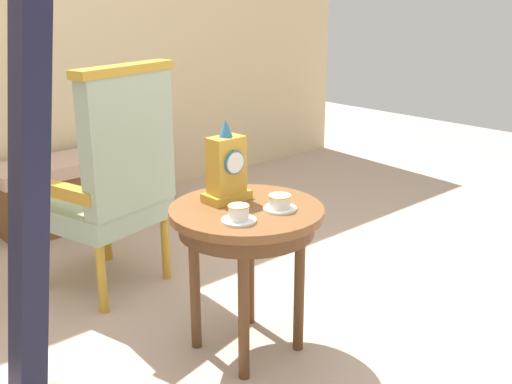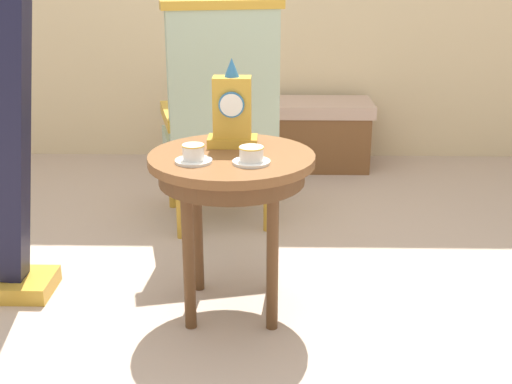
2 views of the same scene
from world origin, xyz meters
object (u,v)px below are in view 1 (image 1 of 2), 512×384
object	(u,v)px
harp	(12,225)
window_bench	(82,188)
side_table	(247,227)
mantel_clock	(227,169)
armchair	(113,178)
teacup_right	(280,203)
teacup_left	(239,214)

from	to	relation	value
harp	window_bench	distance (m)	2.18
side_table	mantel_clock	world-z (taller)	mantel_clock
armchair	window_bench	xyz separation A→B (m)	(0.35, 1.04, -0.37)
harp	window_bench	bearing A→B (deg)	57.92
teacup_right	window_bench	bearing A→B (deg)	85.37
harp	window_bench	size ratio (longest dim) A/B	1.65
mantel_clock	harp	distance (m)	0.88
side_table	teacup_right	world-z (taller)	teacup_right
armchair	window_bench	size ratio (longest dim) A/B	1.01
side_table	window_bench	size ratio (longest dim) A/B	0.56
mantel_clock	harp	world-z (taller)	harp
side_table	teacup_left	xyz separation A→B (m)	(-0.13, -0.10, 0.11)
side_table	window_bench	world-z (taller)	side_table
teacup_left	harp	size ratio (longest dim) A/B	0.07
mantel_clock	side_table	bearing A→B (deg)	-88.93
side_table	teacup_right	distance (m)	0.17
teacup_right	harp	size ratio (longest dim) A/B	0.07
side_table	armchair	xyz separation A→B (m)	(-0.11, 0.85, 0.04)
side_table	armchair	size ratio (longest dim) A/B	0.56
teacup_left	mantel_clock	xyz separation A→B (m)	(0.13, 0.22, 0.11)
mantel_clock	harp	size ratio (longest dim) A/B	0.18
mantel_clock	armchair	size ratio (longest dim) A/B	0.29
teacup_left	harp	xyz separation A→B (m)	(-0.75, 0.21, 0.10)
window_bench	armchair	bearing A→B (deg)	-108.36
side_table	teacup_left	size ratio (longest dim) A/B	4.80
armchair	harp	distance (m)	1.09
armchair	window_bench	bearing A→B (deg)	71.64
mantel_clock	window_bench	distance (m)	1.88
side_table	teacup_left	distance (m)	0.20
teacup_left	teacup_right	xyz separation A→B (m)	(0.21, -0.01, -0.00)
window_bench	teacup_left	bearing A→B (deg)	-100.44
teacup_right	mantel_clock	world-z (taller)	mantel_clock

